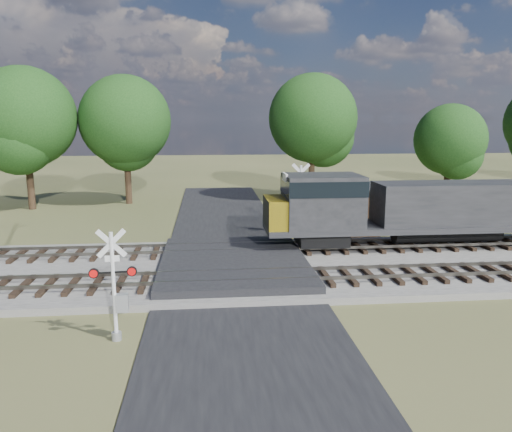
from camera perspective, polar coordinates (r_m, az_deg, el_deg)
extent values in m
plane|color=#424926|center=(24.03, -2.49, -6.63)|extent=(160.00, 160.00, 0.00)
cube|color=gray|center=(26.88, 19.34, -5.01)|extent=(140.00, 10.00, 0.30)
cube|color=black|center=(24.02, -2.49, -6.54)|extent=(7.00, 60.00, 0.08)
cube|color=#262628|center=(24.41, -2.56, -5.57)|extent=(7.00, 9.00, 0.62)
cube|color=black|center=(22.21, 2.99, -7.08)|extent=(44.00, 2.60, 0.18)
cube|color=#58544B|center=(24.01, 22.61, -6.13)|extent=(140.00, 0.08, 0.15)
cube|color=#58544B|center=(25.23, 21.09, -5.21)|extent=(140.00, 0.08, 0.15)
cube|color=black|center=(26.96, 1.41, -3.79)|extent=(44.00, 2.60, 0.18)
cube|color=#58544B|center=(28.34, 17.89, -3.25)|extent=(140.00, 0.08, 0.15)
cube|color=#58544B|center=(29.62, 16.80, -2.58)|extent=(140.00, 0.08, 0.15)
cylinder|color=silver|center=(17.20, -15.94, -7.83)|extent=(0.13, 0.13, 3.72)
cylinder|color=gray|center=(17.81, -15.64, -13.07)|extent=(0.33, 0.33, 0.28)
cube|color=silver|center=(16.78, -16.21, -3.02)|extent=(0.97, 0.12, 0.97)
cube|color=silver|center=(16.78, -16.21, -3.02)|extent=(0.97, 0.12, 0.97)
cube|color=silver|center=(16.91, -16.12, -4.70)|extent=(0.47, 0.07, 0.20)
cube|color=black|center=(17.04, -16.03, -6.20)|extent=(1.49, 0.18, 0.06)
cylinder|color=red|center=(17.11, -18.06, -6.25)|extent=(0.34, 0.12, 0.33)
cylinder|color=red|center=(16.99, -14.00, -6.15)|extent=(0.34, 0.12, 0.33)
cube|color=gray|center=(17.36, -15.07, -9.56)|extent=(0.44, 0.31, 0.60)
cylinder|color=silver|center=(31.46, 5.10, 1.74)|extent=(0.16, 0.16, 4.46)
cylinder|color=gray|center=(31.85, 5.04, -1.92)|extent=(0.40, 0.40, 0.33)
cube|color=silver|center=(31.22, 5.16, 4.97)|extent=(1.17, 0.07, 1.17)
cube|color=silver|center=(31.22, 5.16, 4.97)|extent=(1.17, 0.07, 1.17)
cube|color=silver|center=(31.29, 5.14, 3.86)|extent=(0.56, 0.05, 0.25)
cube|color=black|center=(31.36, 5.12, 2.85)|extent=(1.78, 0.11, 0.07)
cylinder|color=red|center=(31.49, 6.42, 2.85)|extent=(0.40, 0.12, 0.40)
cylinder|color=red|center=(31.25, 3.81, 2.84)|extent=(0.40, 0.12, 0.40)
cube|color=gray|center=(31.53, 4.58, 0.54)|extent=(0.51, 0.35, 0.72)
cube|color=#41271C|center=(33.01, 9.52, 0.76)|extent=(4.30, 4.30, 2.97)
cube|color=#2E2E30|center=(32.77, 9.61, 3.49)|extent=(4.73, 4.73, 0.21)
cylinder|color=black|center=(44.52, -24.45, 4.34)|extent=(0.56, 0.56, 5.71)
sphere|color=#163711|center=(44.30, -24.93, 10.21)|extent=(7.99, 7.99, 7.99)
cylinder|color=black|center=(44.71, -14.45, 4.87)|extent=(0.56, 0.56, 5.49)
sphere|color=#163711|center=(44.48, -14.72, 10.50)|extent=(7.69, 7.69, 7.69)
cylinder|color=black|center=(45.90, 6.37, 5.40)|extent=(0.56, 0.56, 5.65)
sphere|color=#163711|center=(45.69, 6.49, 11.05)|extent=(7.92, 7.92, 7.92)
cylinder|color=black|center=(46.03, 20.99, 3.90)|extent=(0.56, 0.56, 4.29)
sphere|color=#163711|center=(45.77, 21.29, 8.15)|extent=(6.00, 6.00, 6.00)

